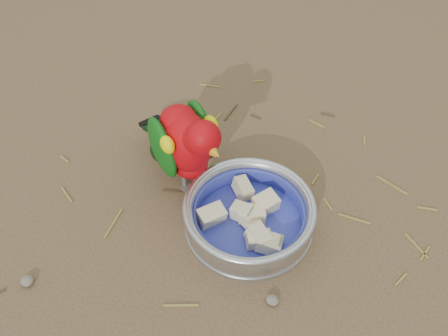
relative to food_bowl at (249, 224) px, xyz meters
The scene contains 6 objects.
ground 0.07m from the food_bowl, 72.78° to the right, with size 60.00×60.00×0.00m, color brown.
food_bowl is the anchor object (origin of this frame).
bowl_wall 0.03m from the food_bowl, ahead, with size 0.23×0.23×0.04m, color #B2B2BA, non-canonical shape.
fruit_wedges 0.02m from the food_bowl, ahead, with size 0.14×0.14×0.03m, color beige, non-canonical shape.
lory_parrot 0.17m from the food_bowl, behind, with size 0.11×0.23×0.19m, color #B1050C, non-canonical shape.
ground_debris 0.04m from the food_bowl, 25.37° to the left, with size 0.90×0.80×0.01m, color olive, non-canonical shape.
Camera 1 is at (0.24, -0.38, 0.73)m, focal length 40.00 mm.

